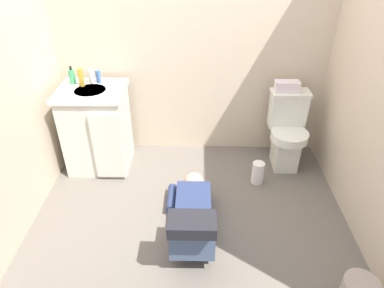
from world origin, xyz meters
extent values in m
cube|color=#635D54|center=(0.00, 0.00, -0.02)|extent=(3.08, 3.16, 0.04)
cube|color=beige|center=(0.00, 1.12, 1.20)|extent=(2.74, 0.08, 2.40)
cube|color=silver|center=(0.92, 0.75, 0.19)|extent=(0.22, 0.30, 0.38)
cylinder|color=silver|center=(0.92, 0.69, 0.38)|extent=(0.35, 0.35, 0.08)
cube|color=silver|center=(0.92, 0.88, 0.55)|extent=(0.34, 0.17, 0.34)
cube|color=silver|center=(0.92, 0.88, 0.73)|extent=(0.36, 0.19, 0.03)
cube|color=silver|center=(-0.90, 0.74, 0.39)|extent=(0.56, 0.48, 0.78)
cube|color=silver|center=(-0.90, 0.74, 0.80)|extent=(0.60, 0.52, 0.04)
cylinder|color=silver|center=(-0.90, 0.72, 0.79)|extent=(0.28, 0.28, 0.05)
cube|color=silver|center=(-0.75, 0.48, 0.37)|extent=(0.26, 0.03, 0.66)
cylinder|color=silver|center=(-0.90, 0.88, 0.87)|extent=(0.02, 0.02, 0.10)
cube|color=navy|center=(0.03, 0.00, 0.09)|extent=(0.29, 0.52, 0.17)
sphere|color=tan|center=(0.03, 0.33, 0.10)|extent=(0.19, 0.19, 0.19)
cube|color=#455874|center=(0.03, -0.36, 0.18)|extent=(0.31, 0.28, 0.20)
cube|color=#455874|center=(0.03, -0.50, 0.30)|extent=(0.31, 0.12, 0.32)
cube|color=black|center=(0.03, -0.55, 0.47)|extent=(0.31, 0.19, 0.09)
cylinder|color=navy|center=(-0.16, 0.16, 0.06)|extent=(0.08, 0.30, 0.08)
cube|color=silver|center=(0.88, 0.88, 0.80)|extent=(0.22, 0.11, 0.10)
cylinder|color=#3A9A5F|center=(-1.09, 0.86, 0.89)|extent=(0.06, 0.06, 0.13)
cylinder|color=black|center=(-1.09, 0.86, 0.97)|extent=(0.02, 0.02, 0.04)
cylinder|color=gold|center=(-1.00, 0.81, 0.90)|extent=(0.05, 0.05, 0.16)
cylinder|color=silver|center=(-0.93, 0.88, 0.88)|extent=(0.05, 0.05, 0.13)
cylinder|color=#446CB8|center=(-0.86, 0.89, 0.88)|extent=(0.05, 0.05, 0.12)
cylinder|color=white|center=(0.62, 0.47, 0.11)|extent=(0.11, 0.11, 0.22)
camera|label=1|loc=(0.06, -2.10, 2.09)|focal=32.41mm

